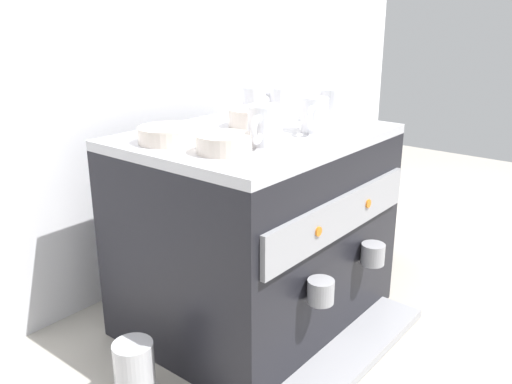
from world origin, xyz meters
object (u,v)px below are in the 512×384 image
at_px(ceramic_cup_3, 255,101).
at_px(ceramic_bowl_0, 252,118).
at_px(ceramic_bowl_2, 224,144).
at_px(ceramic_cup_4, 331,105).
at_px(espresso_machine, 257,229).
at_px(ceramic_cup_0, 264,126).
at_px(ceramic_bowl_1, 168,135).
at_px(coffee_grinder, 366,201).
at_px(ceramic_cup_1, 314,115).
at_px(milk_pitcher, 135,371).
at_px(ceramic_cup_2, 279,101).

bearing_deg(ceramic_cup_3, ceramic_bowl_0, -144.15).
bearing_deg(ceramic_bowl_2, ceramic_cup_4, 0.48).
xyz_separation_m(espresso_machine, ceramic_cup_0, (-0.09, -0.09, 0.29)).
bearing_deg(ceramic_cup_3, ceramic_bowl_1, -171.83).
bearing_deg(ceramic_cup_3, coffee_grinder, -25.11).
distance_m(ceramic_cup_1, ceramic_cup_3, 0.25).
relative_size(ceramic_bowl_1, milk_pitcher, 1.00).
bearing_deg(espresso_machine, ceramic_cup_4, -16.09).
xyz_separation_m(espresso_machine, coffee_grinder, (0.52, -0.03, -0.06)).
bearing_deg(ceramic_cup_4, ceramic_cup_0, -174.71).
distance_m(espresso_machine, ceramic_cup_1, 0.31).
distance_m(ceramic_bowl_0, coffee_grinder, 0.58).
bearing_deg(ceramic_cup_0, ceramic_cup_3, 42.10).
height_order(coffee_grinder, milk_pitcher, coffee_grinder).
height_order(ceramic_cup_2, milk_pitcher, ceramic_cup_2).
bearing_deg(ceramic_bowl_1, ceramic_bowl_0, -8.13).
bearing_deg(ceramic_cup_3, ceramic_cup_1, -107.98).
distance_m(ceramic_cup_4, ceramic_bowl_1, 0.45).
bearing_deg(espresso_machine, ceramic_cup_3, 40.39).
bearing_deg(ceramic_cup_2, ceramic_bowl_2, -158.49).
xyz_separation_m(ceramic_cup_4, ceramic_bowl_0, (-0.18, 0.11, -0.02)).
bearing_deg(ceramic_cup_1, ceramic_bowl_1, 146.91).
bearing_deg(ceramic_cup_4, ceramic_bowl_0, 147.73).
height_order(ceramic_cup_3, coffee_grinder, ceramic_cup_3).
bearing_deg(ceramic_cup_2, ceramic_bowl_0, -166.74).
relative_size(ceramic_bowl_0, milk_pitcher, 0.89).
height_order(ceramic_cup_1, coffee_grinder, ceramic_cup_1).
relative_size(ceramic_cup_3, ceramic_bowl_2, 0.88).
height_order(ceramic_cup_1, ceramic_bowl_2, ceramic_cup_1).
bearing_deg(ceramic_cup_0, ceramic_bowl_1, 121.42).
xyz_separation_m(ceramic_cup_4, ceramic_bowl_2, (-0.41, -0.00, -0.02)).
height_order(ceramic_cup_4, ceramic_bowl_1, ceramic_cup_4).
bearing_deg(ceramic_bowl_2, coffee_grinder, 2.95).
bearing_deg(espresso_machine, milk_pitcher, -179.42).
bearing_deg(ceramic_bowl_2, ceramic_cup_1, -7.07).
height_order(ceramic_cup_0, ceramic_bowl_0, ceramic_cup_0).
bearing_deg(ceramic_cup_0, ceramic_cup_4, 5.29).
bearing_deg(ceramic_bowl_0, ceramic_cup_1, -74.21).
distance_m(ceramic_bowl_0, ceramic_bowl_1, 0.24).
distance_m(ceramic_cup_2, ceramic_cup_4, 0.15).
xyz_separation_m(ceramic_cup_2, ceramic_cup_4, (0.01, -0.15, 0.00)).
bearing_deg(ceramic_bowl_1, espresso_machine, -22.78).
relative_size(ceramic_cup_3, ceramic_cup_4, 0.83).
xyz_separation_m(ceramic_cup_3, ceramic_bowl_1, (-0.36, -0.05, -0.02)).
xyz_separation_m(ceramic_cup_1, coffee_grinder, (0.43, 0.07, -0.35)).
relative_size(ceramic_cup_4, milk_pitcher, 0.93).
distance_m(ceramic_cup_3, ceramic_bowl_1, 0.36).
bearing_deg(ceramic_cup_0, espresso_machine, 44.85).
distance_m(ceramic_cup_2, milk_pitcher, 0.77).
xyz_separation_m(ceramic_cup_2, ceramic_bowl_0, (-0.16, -0.04, -0.02)).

